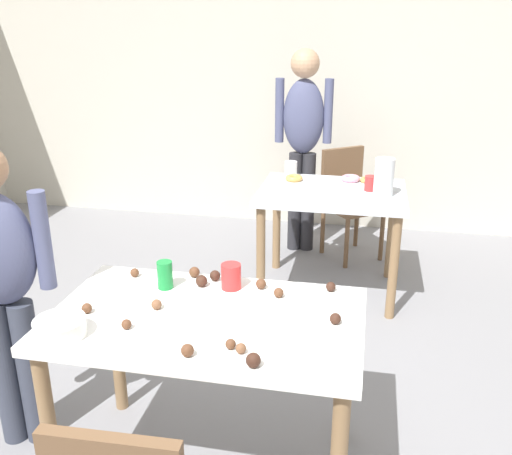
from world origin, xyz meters
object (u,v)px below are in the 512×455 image
Objects in this scene: dining_table_near at (207,338)px; person_girl_near at (2,278)px; dining_table_far at (331,206)px; chair_far_table at (348,196)px; soda_can at (165,275)px; person_adult_far at (303,133)px; pitcher_far at (384,177)px; mixing_bowl at (60,327)px.

person_girl_near is (-0.89, 0.01, 0.17)m from dining_table_near.
dining_table_far is 0.74m from chair_far_table.
dining_table_far is 8.03× the size of soda_can.
chair_far_table is 0.63× the size of person_girl_near.
person_adult_far is 6.55× the size of pitcher_far.
dining_table_near is 0.56m from mixing_bowl.
dining_table_near is 1.86m from dining_table_far.
chair_far_table reaches higher than dining_table_far.
dining_table_far is 0.42m from pitcher_far.
pitcher_far reaches higher than soda_can.
pitcher_far reaches higher than mixing_bowl.
mixing_bowl is 1.56× the size of soda_can.
mixing_bowl is at bearing -112.00° from dining_table_far.
chair_far_table reaches higher than dining_table_near.
person_girl_near reaches higher than dining_table_near.
chair_far_table is at bearing 107.37° from pitcher_far.
pitcher_far is at bearing 59.27° from soda_can.
dining_table_far is at bearing 78.95° from dining_table_near.
person_adult_far is (-0.30, 0.74, 0.36)m from dining_table_far.
person_girl_near is at bearing -110.46° from person_adult_far.
person_girl_near is at bearing -132.17° from pitcher_far.
chair_far_table is at bearing 73.77° from soda_can.
mixing_bowl reaches higher than dining_table_near.
dining_table_far is at bearing 55.42° from person_girl_near.
person_adult_far is at bearing 111.69° from dining_table_far.
dining_table_far is at bearing 68.00° from mixing_bowl.
pitcher_far reaches higher than chair_far_table.
chair_far_table is 2.88m from person_girl_near.
person_girl_near reaches higher than soda_can.
soda_can reaches higher than dining_table_far.
person_girl_near is 2.35m from pitcher_far.
chair_far_table is at bearing -3.68° from person_adult_far.
soda_can is (-0.24, 0.20, 0.16)m from dining_table_near.
person_adult_far reaches higher than chair_far_table.
dining_table_far is 0.71× the size of person_girl_near.
soda_can is 1.82m from pitcher_far.
soda_can is at bearing 140.46° from dining_table_near.
dining_table_far is 1.74m from soda_can.
dining_table_near is at bearing -101.05° from dining_table_far.
chair_far_table is 0.62m from person_adult_far.
mixing_bowl is at bearing -118.49° from soda_can.
person_adult_far is at bearing 79.10° from mixing_bowl.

